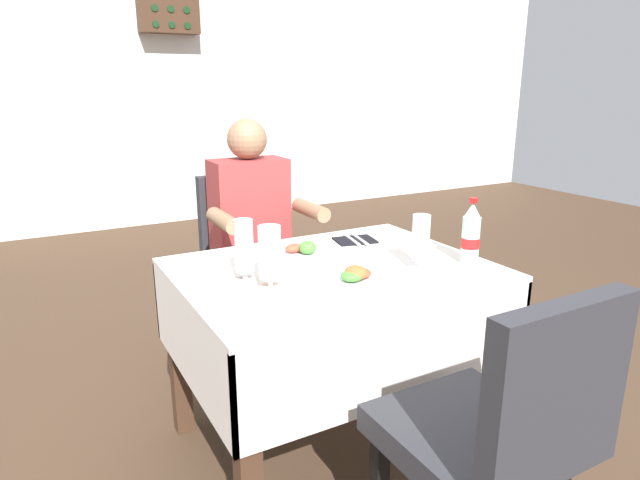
% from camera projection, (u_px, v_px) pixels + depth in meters
% --- Properties ---
extents(ground_plane, '(11.00, 11.00, 0.00)m').
position_uv_depth(ground_plane, '(327.00, 441.00, 2.25)').
color(ground_plane, '#473323').
extents(back_wall, '(11.00, 0.12, 3.05)m').
position_uv_depth(back_wall, '(117.00, 72.00, 5.28)').
color(back_wall, white).
rests_on(back_wall, ground).
extents(main_dining_table, '(1.14, 0.87, 0.76)m').
position_uv_depth(main_dining_table, '(333.00, 310.00, 2.09)').
color(main_dining_table, white).
rests_on(main_dining_table, ground).
extents(chair_far_diner_seat, '(0.44, 0.50, 0.97)m').
position_uv_depth(chair_far_diner_seat, '(251.00, 259.00, 2.80)').
color(chair_far_diner_seat, '#2D2D33').
rests_on(chair_far_diner_seat, ground).
extents(chair_near_camera_side, '(0.44, 0.50, 0.97)m').
position_uv_depth(chair_near_camera_side, '(496.00, 432.00, 1.40)').
color(chair_near_camera_side, '#2D2D33').
rests_on(chair_near_camera_side, ground).
extents(seated_diner_far, '(0.50, 0.46, 1.26)m').
position_uv_depth(seated_diner_far, '(255.00, 234.00, 2.65)').
color(seated_diner_far, '#282D42').
rests_on(seated_diner_far, ground).
extents(plate_near_camera, '(0.24, 0.24, 0.06)m').
position_uv_depth(plate_near_camera, '(356.00, 277.00, 1.88)').
color(plate_near_camera, white).
rests_on(plate_near_camera, main_dining_table).
extents(plate_far_diner, '(0.24, 0.24, 0.06)m').
position_uv_depth(plate_far_diner, '(301.00, 253.00, 2.16)').
color(plate_far_diner, white).
rests_on(plate_far_diner, main_dining_table).
extents(beer_glass_left, '(0.08, 0.08, 0.21)m').
position_uv_depth(beer_glass_left, '(270.00, 257.00, 1.81)').
color(beer_glass_left, white).
rests_on(beer_glass_left, main_dining_table).
extents(beer_glass_middle, '(0.07, 0.07, 0.20)m').
position_uv_depth(beer_glass_middle, '(421.00, 242.00, 2.00)').
color(beer_glass_middle, white).
rests_on(beer_glass_middle, main_dining_table).
extents(beer_glass_right, '(0.07, 0.07, 0.22)m').
position_uv_depth(beer_glass_right, '(244.00, 250.00, 1.87)').
color(beer_glass_right, white).
rests_on(beer_glass_right, main_dining_table).
extents(cola_bottle_primary, '(0.07, 0.07, 0.25)m').
position_uv_depth(cola_bottle_primary, '(471.00, 235.00, 2.06)').
color(cola_bottle_primary, silver).
rests_on(cola_bottle_primary, main_dining_table).
extents(napkin_cutlery_set, '(0.19, 0.20, 0.01)m').
position_uv_depth(napkin_cutlery_set, '(355.00, 240.00, 2.38)').
color(napkin_cutlery_set, black).
rests_on(napkin_cutlery_set, main_dining_table).
extents(wall_bottle_rack, '(0.56, 0.21, 0.42)m').
position_uv_depth(wall_bottle_rack, '(168.00, 10.00, 5.22)').
color(wall_bottle_rack, '#472D1E').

